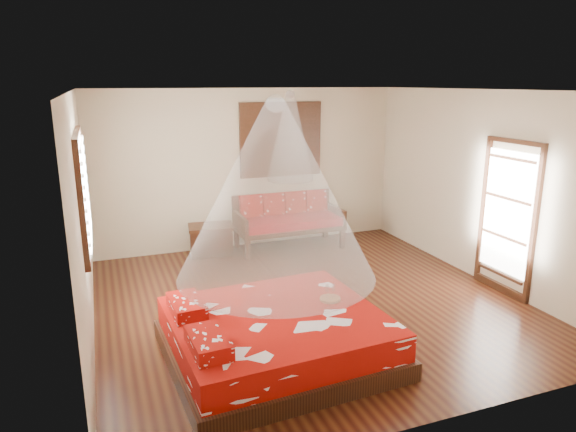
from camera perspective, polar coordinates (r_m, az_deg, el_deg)
name	(u,v)px	position (r m, az deg, el deg)	size (l,w,h in m)	color
room	(310,202)	(6.64, 2.45, 1.62)	(5.54, 5.54, 2.84)	black
bed	(275,336)	(5.66, -1.47, -13.20)	(2.38, 2.18, 0.65)	black
daybed	(287,218)	(9.22, -0.06, -0.26)	(1.88, 0.84, 0.97)	black
storage_chest	(211,239)	(8.98, -8.56, -2.59)	(0.81, 0.64, 0.51)	black
shutter_panel	(281,140)	(9.27, -0.79, 8.49)	(1.52, 0.06, 1.32)	black
window_left	(84,191)	(6.27, -21.77, 2.59)	(0.10, 1.74, 1.34)	black
glazed_door	(507,218)	(7.72, 23.16, -0.24)	(0.08, 1.02, 2.16)	black
wine_tray	(330,296)	(5.90, 4.70, -8.84)	(0.24, 0.24, 0.19)	brown
mosquito_net_main	(276,191)	(5.12, -1.36, 2.84)	(2.05, 2.05, 1.80)	white
mosquito_net_daybed	(290,136)	(8.82, 0.25, 8.83)	(0.81, 0.81, 1.50)	white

